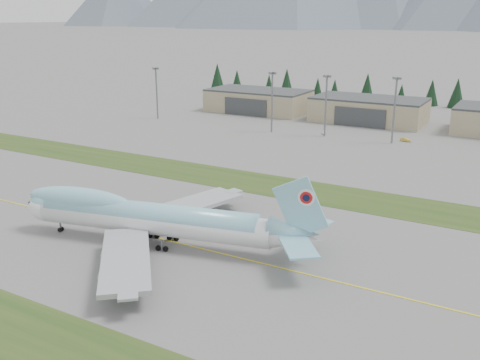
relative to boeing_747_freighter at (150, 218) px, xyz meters
The scene contains 11 objects.
ground 16.76m from the boeing_747_freighter, 10.63° to the left, with size 7000.00×7000.00×0.00m, color #61615F.
grass_strip_near 38.78m from the boeing_747_freighter, 66.20° to the right, with size 400.00×14.00×0.08m, color #284518.
grass_strip_far 50.67m from the boeing_747_freighter, 72.09° to the left, with size 400.00×18.00×0.08m, color #284518.
taxiway_line_main 16.76m from the boeing_747_freighter, 10.63° to the left, with size 400.00×0.40×0.02m, color yellow.
boeing_747_freighter is the anchor object (origin of this frame).
hangar_left 162.24m from the boeing_747_freighter, 109.64° to the left, with size 48.00×26.60×10.80m.
hangar_center 152.80m from the boeing_747_freighter, 89.82° to the left, with size 48.00×26.60×10.80m.
floodlight_masts 117.32m from the boeing_747_freighter, 102.03° to the left, with size 109.55×6.85×24.15m.
service_vehicle_a 119.43m from the boeing_747_freighter, 93.60° to the left, with size 1.22×3.03×1.03m, color white.
service_vehicle_b 123.94m from the boeing_747_freighter, 78.75° to the left, with size 1.41×4.02×1.33m, color gold.
conifer_belt 214.52m from the boeing_747_freighter, 88.25° to the left, with size 269.41×13.74×16.46m.
Camera 1 is at (50.41, -82.45, 44.91)m, focal length 40.00 mm.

